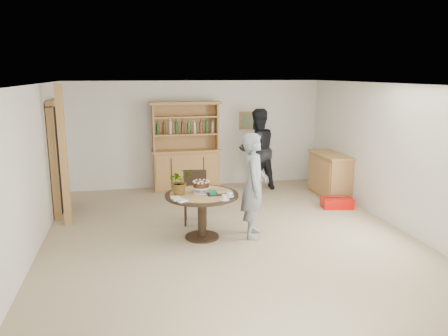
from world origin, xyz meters
TOP-DOWN VIEW (x-y plane):
  - ground at (0.00, 0.00)m, footprint 7.00×7.00m
  - room_shell at (0.00, 0.01)m, footprint 6.04×7.04m
  - doorway at (-2.93, 2.00)m, footprint 0.13×1.10m
  - pine_post at (-2.70, 1.20)m, footprint 0.12×0.12m
  - hutch at (-0.30, 3.24)m, footprint 1.62×0.54m
  - sideboard at (2.74, 2.00)m, footprint 0.54×1.26m
  - dining_table at (-0.45, 0.05)m, footprint 1.20×1.20m
  - dining_chair at (-0.44, 0.88)m, footprint 0.48×0.48m
  - birthday_cake at (-0.45, 0.10)m, footprint 0.30×0.30m
  - flower_vase at (-0.80, 0.10)m, footprint 0.47×0.44m
  - gift_tray at (-0.23, -0.07)m, footprint 0.30×0.20m
  - coffee_cup_a at (-0.05, -0.23)m, footprint 0.15×0.15m
  - coffee_cup_b at (-0.17, -0.40)m, footprint 0.15×0.15m
  - napkins at (-0.86, -0.26)m, footprint 0.24×0.33m
  - teen_boy at (0.40, -0.05)m, footprint 0.60×0.74m
  - adult_person at (1.30, 2.81)m, footprint 1.09×0.95m
  - red_suitcase at (2.50, 1.12)m, footprint 0.66×0.50m

SIDE VIEW (x-z plane):
  - ground at x=0.00m, z-range 0.00..0.00m
  - red_suitcase at x=2.50m, z-range 0.00..0.21m
  - sideboard at x=2.74m, z-range 0.00..0.94m
  - dining_chair at x=-0.44m, z-range 0.06..1.01m
  - dining_table at x=-0.45m, z-range 0.22..0.98m
  - hutch at x=-0.30m, z-range -0.33..1.71m
  - napkins at x=-0.86m, z-range 0.76..0.79m
  - gift_tray at x=-0.23m, z-range 0.75..0.83m
  - coffee_cup_b at x=-0.17m, z-range 0.75..0.84m
  - coffee_cup_a at x=-0.05m, z-range 0.76..0.84m
  - teen_boy at x=0.40m, z-range 0.00..1.74m
  - birthday_cake at x=-0.45m, z-range 0.78..0.98m
  - adult_person at x=1.30m, z-range 0.00..1.89m
  - flower_vase at x=-0.80m, z-range 0.76..1.18m
  - doorway at x=-2.93m, z-range 0.02..2.20m
  - pine_post at x=-2.70m, z-range 0.00..2.50m
  - room_shell at x=0.00m, z-range 0.48..3.00m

